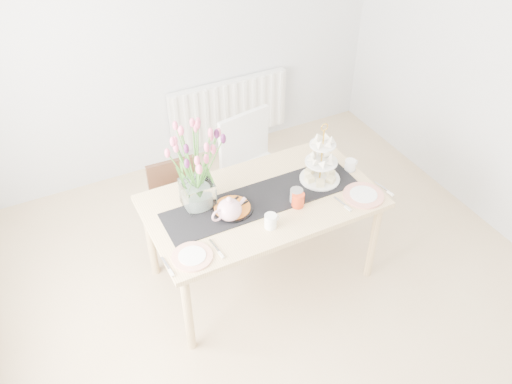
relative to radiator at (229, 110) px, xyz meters
name	(u,v)px	position (x,y,z in m)	size (l,w,h in m)	color
room_shell	(307,179)	(-0.50, -2.19, 0.85)	(4.50, 4.50, 4.50)	tan
radiator	(229,110)	(0.00, 0.00, 0.00)	(1.20, 0.08, 0.60)	white
dining_table	(262,208)	(-0.50, -1.65, 0.22)	(1.60, 0.90, 0.75)	tan
chair_brown	(178,202)	(-0.93, -1.06, -0.01)	(0.41, 0.41, 0.76)	#331F12
chair_white	(253,162)	(-0.24, -1.00, 0.10)	(0.54, 0.54, 0.95)	silver
table_runner	(262,199)	(-0.50, -1.65, 0.30)	(1.40, 0.35, 0.01)	black
tulip_vase	(194,158)	(-0.91, -1.51, 0.70)	(0.72, 0.72, 0.62)	silver
cake_stand	(321,166)	(-0.03, -1.65, 0.42)	(0.29, 0.29, 0.43)	gold
teapot	(229,210)	(-0.78, -1.74, 0.38)	(0.26, 0.21, 0.17)	silver
cream_jug	(350,165)	(0.24, -1.64, 0.34)	(0.08, 0.08, 0.08)	white
tart_tin	(232,209)	(-0.73, -1.67, 0.32)	(0.27, 0.27, 0.03)	black
mug_grey	(296,196)	(-0.30, -1.78, 0.35)	(0.09, 0.09, 0.11)	slate
mug_white	(271,221)	(-0.58, -1.92, 0.35)	(0.08, 0.08, 0.10)	white
mug_orange	(298,200)	(-0.31, -1.82, 0.35)	(0.09, 0.09, 0.10)	red
plate_left	(192,257)	(-1.13, -1.95, 0.31)	(0.25, 0.25, 0.01)	silver
plate_right	(363,195)	(0.15, -1.94, 0.31)	(0.28, 0.28, 0.01)	silver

